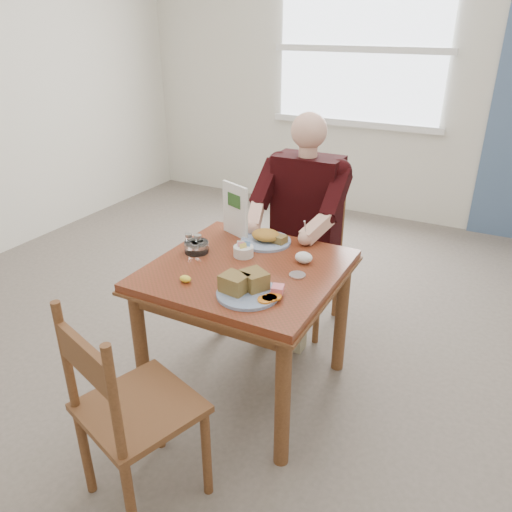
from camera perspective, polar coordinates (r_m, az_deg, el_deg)
The scene contains 16 objects.
floor at distance 2.89m, azimuth -0.99°, elevation -14.57°, with size 6.00×6.00×0.00m, color #61584F.
wall_back at distance 5.07m, azimuth 16.33°, elevation 19.38°, with size 5.50×5.50×0.00m, color silver.
lemon_wedge at distance 2.34m, azimuth -8.06°, elevation -2.61°, with size 0.06×0.04×0.03m, color yellow.
napkin at distance 2.51m, azimuth 5.47°, elevation -0.17°, with size 0.09×0.07×0.06m, color white.
metal_dish at distance 2.38m, azimuth 4.74°, elevation -2.20°, with size 0.08×0.08×0.01m, color silver.
window at distance 5.12m, azimuth 11.86°, elevation 22.13°, with size 1.72×0.04×1.42m.
table at distance 2.53m, azimuth -1.10°, elevation -3.42°, with size 0.92×0.92×0.75m.
chair_far at distance 3.24m, azimuth 5.69°, elevation 0.16°, with size 0.42×0.42×0.95m.
chair_near at distance 2.09m, azimuth -14.31°, elevation -16.81°, with size 0.53×0.53×0.95m.
diner at distance 3.04m, azimuth 5.31°, elevation 5.19°, with size 0.53×0.56×1.39m.
near_plate at distance 2.21m, azimuth -0.98°, elevation -3.55°, with size 0.35×0.35×0.09m.
far_plate at distance 2.72m, azimuth 1.26°, elevation 2.06°, with size 0.33×0.33×0.07m.
caddy at distance 2.57m, azimuth -1.44°, elevation 0.57°, with size 0.14×0.14×0.08m.
shakers at distance 2.65m, azimuth -7.16°, elevation 1.59°, with size 0.10×0.06×0.09m.
creamer at distance 2.63m, azimuth -6.81°, elevation 1.04°, with size 0.16×0.16×0.06m.
menu at distance 2.77m, azimuth -2.40°, elevation 5.29°, with size 0.19×0.09×0.30m.
Camera 1 is at (1.07, -1.93, 1.86)m, focal length 35.00 mm.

